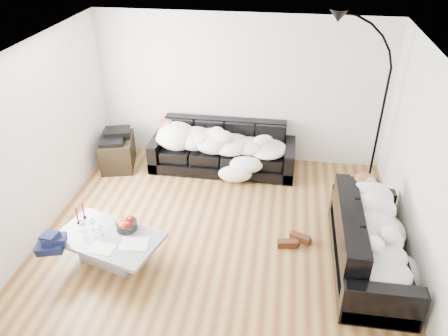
# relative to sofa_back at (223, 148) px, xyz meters

# --- Properties ---
(ground) EXTENTS (5.00, 5.00, 0.00)m
(ground) POSITION_rel_sofa_back_xyz_m (0.25, -1.77, -0.41)
(ground) COLOR brown
(ground) RESTS_ON ground
(wall_back) EXTENTS (5.00, 0.02, 2.60)m
(wall_back) POSITION_rel_sofa_back_xyz_m (0.25, 0.48, 0.89)
(wall_back) COLOR silver
(wall_back) RESTS_ON ground
(wall_left) EXTENTS (0.02, 4.50, 2.60)m
(wall_left) POSITION_rel_sofa_back_xyz_m (-2.25, -1.77, 0.89)
(wall_left) COLOR silver
(wall_left) RESTS_ON ground
(wall_right) EXTENTS (0.02, 4.50, 2.60)m
(wall_right) POSITION_rel_sofa_back_xyz_m (2.75, -1.77, 0.89)
(wall_right) COLOR silver
(wall_right) RESTS_ON ground
(ceiling) EXTENTS (5.00, 5.00, 0.00)m
(ceiling) POSITION_rel_sofa_back_xyz_m (0.25, -1.77, 2.19)
(ceiling) COLOR white
(ceiling) RESTS_ON ground
(sofa_back) EXTENTS (2.50, 0.87, 0.82)m
(sofa_back) POSITION_rel_sofa_back_xyz_m (0.00, 0.00, 0.00)
(sofa_back) COLOR black
(sofa_back) RESTS_ON ground
(sofa_right) EXTENTS (0.89, 2.07, 0.84)m
(sofa_right) POSITION_rel_sofa_back_xyz_m (2.24, -2.13, 0.01)
(sofa_right) COLOR black
(sofa_right) RESTS_ON ground
(sleeper_back) EXTENTS (2.12, 0.73, 0.42)m
(sleeper_back) POSITION_rel_sofa_back_xyz_m (0.00, -0.05, 0.22)
(sleeper_back) COLOR white
(sleeper_back) RESTS_ON sofa_back
(sleeper_right) EXTENTS (0.75, 1.77, 0.43)m
(sleeper_right) POSITION_rel_sofa_back_xyz_m (2.24, -2.13, 0.23)
(sleeper_right) COLOR white
(sleeper_right) RESTS_ON sofa_right
(teal_cushion) EXTENTS (0.42, 0.38, 0.20)m
(teal_cushion) POSITION_rel_sofa_back_xyz_m (2.18, -1.49, 0.31)
(teal_cushion) COLOR #0A4631
(teal_cushion) RESTS_ON sofa_right
(coffee_table) EXTENTS (1.49, 1.11, 0.39)m
(coffee_table) POSITION_rel_sofa_back_xyz_m (-1.10, -2.53, -0.21)
(coffee_table) COLOR #939699
(coffee_table) RESTS_ON ground
(fruit_bowl) EXTENTS (0.35, 0.35, 0.17)m
(fruit_bowl) POSITION_rel_sofa_back_xyz_m (-0.91, -2.34, 0.07)
(fruit_bowl) COLOR white
(fruit_bowl) RESTS_ON coffee_table
(wine_glass_a) EXTENTS (0.09, 0.09, 0.18)m
(wine_glass_a) POSITION_rel_sofa_back_xyz_m (-1.34, -2.43, 0.07)
(wine_glass_a) COLOR white
(wine_glass_a) RESTS_ON coffee_table
(wine_glass_b) EXTENTS (0.10, 0.10, 0.19)m
(wine_glass_b) POSITION_rel_sofa_back_xyz_m (-1.44, -2.48, 0.07)
(wine_glass_b) COLOR white
(wine_glass_b) RESTS_ON coffee_table
(wine_glass_c) EXTENTS (0.07, 0.07, 0.16)m
(wine_glass_c) POSITION_rel_sofa_back_xyz_m (-1.20, -2.52, 0.06)
(wine_glass_c) COLOR white
(wine_glass_c) RESTS_ON coffee_table
(candle_left) EXTENTS (0.05, 0.05, 0.25)m
(candle_left) POSITION_rel_sofa_back_xyz_m (-1.59, -2.33, 0.11)
(candle_left) COLOR maroon
(candle_left) RESTS_ON coffee_table
(candle_right) EXTENTS (0.05, 0.05, 0.24)m
(candle_right) POSITION_rel_sofa_back_xyz_m (-1.56, -2.21, 0.10)
(candle_right) COLOR maroon
(candle_right) RESTS_ON coffee_table
(newspaper_a) EXTENTS (0.38, 0.31, 0.01)m
(newspaper_a) POSITION_rel_sofa_back_xyz_m (-0.72, -2.62, -0.01)
(newspaper_a) COLOR silver
(newspaper_a) RESTS_ON coffee_table
(newspaper_b) EXTENTS (0.32, 0.24, 0.01)m
(newspaper_b) POSITION_rel_sofa_back_xyz_m (-1.08, -2.77, -0.01)
(newspaper_b) COLOR silver
(newspaper_b) RESTS_ON coffee_table
(navy_jacket) EXTENTS (0.35, 0.29, 0.17)m
(navy_jacket) POSITION_rel_sofa_back_xyz_m (-1.67, -2.84, 0.14)
(navy_jacket) COLOR black
(navy_jacket) RESTS_ON coffee_table
(shoes) EXTENTS (0.49, 0.37, 0.11)m
(shoes) POSITION_rel_sofa_back_xyz_m (1.28, -1.86, -0.35)
(shoes) COLOR #472311
(shoes) RESTS_ON ground
(av_cabinet) EXTENTS (0.71, 0.89, 0.54)m
(av_cabinet) POSITION_rel_sofa_back_xyz_m (-1.86, -0.18, -0.14)
(av_cabinet) COLOR black
(av_cabinet) RESTS_ON ground
(stereo) EXTENTS (0.52, 0.45, 0.13)m
(stereo) POSITION_rel_sofa_back_xyz_m (-1.86, -0.18, 0.20)
(stereo) COLOR black
(stereo) RESTS_ON av_cabinet
(floor_lamp) EXTENTS (0.95, 0.53, 2.46)m
(floor_lamp) POSITION_rel_sofa_back_xyz_m (2.51, -0.12, 0.82)
(floor_lamp) COLOR black
(floor_lamp) RESTS_ON ground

